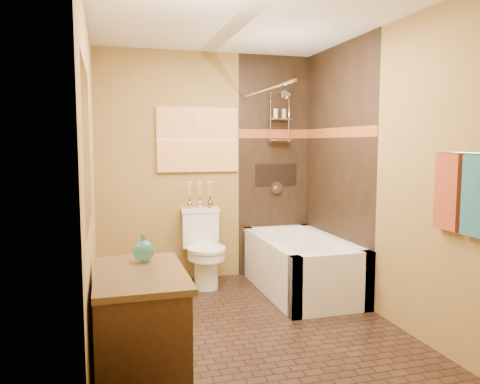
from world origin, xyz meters
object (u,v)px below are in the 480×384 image
object	(u,v)px
bathtub	(300,270)
toilet	(204,248)
vanity	(140,333)
sunset_painting	(198,140)

from	to	relation	value
bathtub	toilet	bearing A→B (deg)	153.43
bathtub	vanity	distance (m)	2.35
sunset_painting	toilet	size ratio (longest dim) A/B	1.11
sunset_painting	toilet	xyz separation A→B (m)	(-0.00, -0.27, -1.14)
sunset_painting	vanity	size ratio (longest dim) A/B	1.04
toilet	vanity	distance (m)	2.20
toilet	bathtub	bearing A→B (deg)	-21.93
toilet	vanity	size ratio (longest dim) A/B	0.94
sunset_painting	toilet	world-z (taller)	sunset_painting
bathtub	vanity	size ratio (longest dim) A/B	1.74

